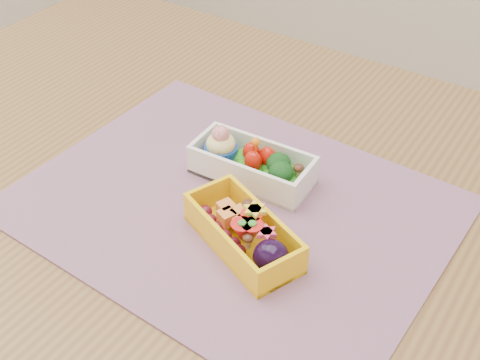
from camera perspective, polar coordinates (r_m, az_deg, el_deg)
The scene contains 4 objects.
table at distance 0.82m, azimuth -0.50°, elevation -6.19°, with size 1.20×0.80×0.75m.
placemat at distance 0.73m, azimuth -0.70°, elevation -2.35°, with size 0.49×0.37×0.00m, color gray.
bento_white at distance 0.76m, azimuth 1.07°, elevation 1.48°, with size 0.15×0.07×0.06m.
bento_yellow at distance 0.67m, azimuth 0.43°, elevation -4.91°, with size 0.16×0.11×0.05m.
Camera 1 is at (0.33, -0.48, 1.24)m, focal length 46.29 mm.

